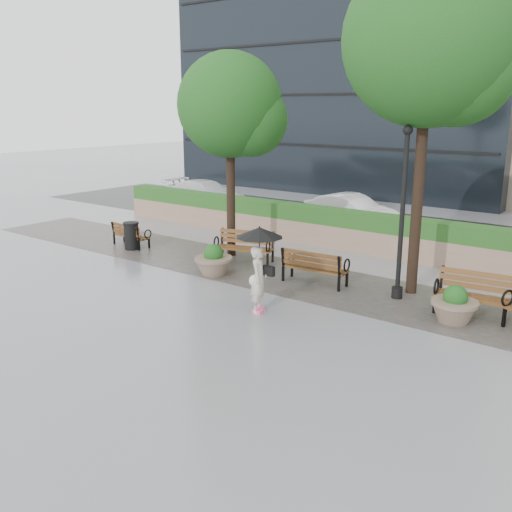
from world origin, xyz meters
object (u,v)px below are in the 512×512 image
Objects in this scene: bench_2 at (314,274)px; trash_bin at (132,237)px; bench_1 at (244,253)px; pedestrian at (259,261)px; car_left at (206,194)px; car_right at (351,211)px; bench_3 at (477,304)px; planter_left at (214,263)px; bench_0 at (131,240)px; planter_right at (454,308)px; lamppost at (402,225)px.

bench_2 reaches higher than trash_bin.
pedestrian is at bearing -64.67° from bench_1.
trash_bin is 0.20× the size of car_left.
pedestrian is (3.01, -10.25, 0.60)m from car_right.
trash_bin is at bearing 161.38° from car_right.
car_right is at bearing 127.97° from bench_3.
bench_1 is 1.69m from planter_left.
bench_0 is 4.53m from bench_1.
planter_right is 16.59m from car_left.
car_right is (7.65, 0.33, -0.00)m from car_left.
bench_0 is at bearing 172.74° from bench_1.
bench_1 reaches higher than planter_right.
pedestrian is (2.90, -1.63, 0.89)m from planter_left.
car_left is 14.58m from pedestrian.
bench_0 is 11.84m from bench_3.
bench_2 is 2.87m from lamppost.
bench_0 is 0.39× the size of car_right.
trash_bin is 7.58m from pedestrian.
trash_bin is (-4.30, 0.61, 0.09)m from planter_left.
trash_bin is at bearing -154.28° from car_left.
trash_bin is 8.43m from car_left.
bench_2 reaches higher than bench_0.
planter_right is at bearing -27.03° from bench_1.
bench_1 is at bearing -165.67° from bench_0.
pedestrian reaches higher than bench_1.
bench_1 is (4.46, 0.81, 0.05)m from bench_0.
bench_2 is at bearing 175.32° from bench_3.
bench_2 is 12.83m from car_left.
trash_bin reaches higher than bench_0.
bench_1 is 1.04× the size of bench_2.
lamppost reaches higher than bench_0.
lamppost is at bearing 4.15° from trash_bin.
lamppost is 1.09× the size of car_right.
planter_left is (-2.81, -1.03, 0.07)m from bench_2.
pedestrian is (3.08, -3.31, 0.97)m from bench_1.
bench_2 is (7.45, 0.16, 0.05)m from bench_0.
car_right is at bearing -116.27° from bench_0.
planter_left is 0.24× the size of car_left.
pedestrian reaches higher than car_left.
bench_0 is 7.46m from bench_2.
bench_2 is at bearing -29.77° from bench_1.
bench_3 is 1.80× the size of planter_left.
lamppost reaches higher than bench_2.
bench_3 is 16.57m from car_left.
bench_3 is 1.89× the size of planter_right.
planter_right is (4.07, -0.53, 0.06)m from bench_2.
car_right reaches higher than trash_bin.
planter_right is at bearing -0.55° from trash_bin.
bench_3 is at bearing -174.53° from bench_0.
bench_3 is 7.29m from planter_left.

